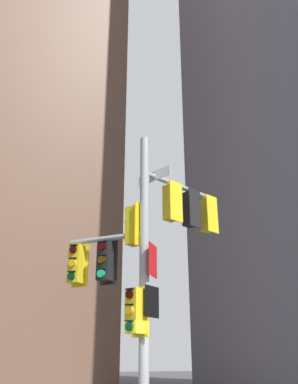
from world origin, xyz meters
name	(u,v)px	position (x,y,z in m)	size (l,w,h in m)	color
building_mid_block	(18,96)	(-3.01, 22.79, 22.89)	(14.92, 14.92, 45.79)	brown
signal_pole_assembly	(147,249)	(0.25, 0.42, 4.36)	(4.30, 2.18, 7.34)	#9EA0A3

